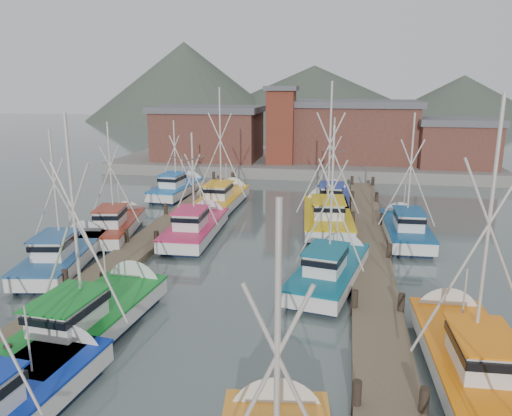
% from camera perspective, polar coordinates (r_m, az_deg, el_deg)
% --- Properties ---
extents(ground, '(260.00, 260.00, 0.00)m').
position_cam_1_polar(ground, '(25.59, -2.64, -9.14)').
color(ground, '#485755').
rests_on(ground, ground).
extents(dock_left, '(2.30, 46.00, 1.50)m').
position_cam_1_polar(dock_left, '(31.24, -13.61, -4.73)').
color(dock_left, brown).
rests_on(dock_left, ground).
extents(dock_right, '(2.30, 46.00, 1.50)m').
position_cam_1_polar(dock_right, '(28.74, 13.05, -6.38)').
color(dock_right, brown).
rests_on(dock_right, ground).
extents(quay, '(44.00, 16.00, 1.20)m').
position_cam_1_polar(quay, '(60.87, 5.19, 5.11)').
color(quay, gray).
rests_on(quay, ground).
extents(shed_left, '(12.72, 8.48, 6.20)m').
position_cam_1_polar(shed_left, '(60.43, -5.47, 8.61)').
color(shed_left, brown).
rests_on(shed_left, quay).
extents(shed_center, '(14.84, 9.54, 6.90)m').
position_cam_1_polar(shed_center, '(60.13, 11.04, 8.72)').
color(shed_center, brown).
rests_on(shed_center, quay).
extents(shed_right, '(8.48, 6.36, 5.20)m').
position_cam_1_polar(shed_right, '(58.40, 21.95, 6.97)').
color(shed_right, brown).
rests_on(shed_right, quay).
extents(lookout_tower, '(3.60, 3.60, 8.50)m').
position_cam_1_polar(lookout_tower, '(56.55, 2.88, 9.51)').
color(lookout_tower, maroon).
rests_on(lookout_tower, quay).
extents(distant_hills, '(175.00, 140.00, 42.00)m').
position_cam_1_polar(distant_hills, '(146.94, 3.30, 10.18)').
color(distant_hills, '#445042').
rests_on(distant_hills, ground).
extents(boat_0, '(3.46, 8.83, 8.33)m').
position_cam_1_polar(boat_0, '(17.86, -26.06, -19.32)').
color(boat_0, black).
rests_on(boat_0, ground).
extents(boat_4, '(3.98, 9.78, 9.92)m').
position_cam_1_polar(boat_4, '(22.20, -17.98, -11.72)').
color(boat_4, black).
rests_on(boat_4, ground).
extents(boat_5, '(4.28, 9.01, 8.85)m').
position_cam_1_polar(boat_5, '(26.45, 8.67, -6.91)').
color(boat_5, black).
rests_on(boat_5, ground).
extents(boat_6, '(4.07, 9.00, 8.49)m').
position_cam_1_polar(boat_6, '(30.33, -20.86, -4.92)').
color(boat_6, black).
rests_on(boat_6, ground).
extents(boat_7, '(4.24, 9.15, 10.62)m').
position_cam_1_polar(boat_7, '(20.06, 22.94, -15.07)').
color(boat_7, black).
rests_on(boat_7, ground).
extents(boat_8, '(3.20, 8.95, 7.80)m').
position_cam_1_polar(boat_8, '(33.81, -6.73, -2.15)').
color(boat_8, black).
rests_on(boat_8, ground).
extents(boat_9, '(4.49, 10.63, 11.19)m').
position_cam_1_polar(boat_9, '(36.92, 8.10, -0.78)').
color(boat_9, black).
rests_on(boat_9, ground).
extents(boat_10, '(3.97, 8.50, 8.33)m').
position_cam_1_polar(boat_10, '(35.22, -15.60, -1.91)').
color(boat_10, black).
rests_on(boat_10, ground).
extents(boat_11, '(3.63, 8.54, 9.00)m').
position_cam_1_polar(boat_11, '(34.68, 16.61, -2.23)').
color(boat_11, black).
rests_on(boat_11, ground).
extents(boat_12, '(4.17, 9.19, 10.54)m').
position_cam_1_polar(boat_12, '(41.88, -3.74, 1.12)').
color(boat_12, black).
rests_on(boat_12, ground).
extents(boat_13, '(3.33, 8.86, 8.19)m').
position_cam_1_polar(boat_13, '(41.87, 8.66, 0.97)').
color(boat_13, black).
rests_on(boat_13, ground).
extents(boat_14, '(3.18, 8.68, 7.57)m').
position_cam_1_polar(boat_14, '(46.48, -8.79, 2.28)').
color(boat_14, black).
rests_on(boat_14, ground).
extents(gull_near, '(1.49, 0.65, 0.24)m').
position_cam_1_polar(gull_near, '(19.73, -7.93, 5.60)').
color(gull_near, gray).
rests_on(gull_near, ground).
extents(gull_far, '(1.55, 0.64, 0.24)m').
position_cam_1_polar(gull_far, '(29.92, 8.97, 6.41)').
color(gull_far, gray).
rests_on(gull_far, ground).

